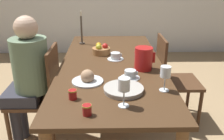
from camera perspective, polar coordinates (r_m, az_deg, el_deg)
ground_plane at (r=2.53m, az=-0.13°, el=-14.58°), size 20.00×20.00×0.00m
dining_table at (r=2.21m, az=-0.14°, el=-0.76°), size 0.87×1.94×0.75m
chair_person_side at (r=2.31m, az=-15.82°, el=-5.28°), size 0.42×0.42×0.91m
chair_opposite at (r=2.62m, az=13.50°, el=-1.74°), size 0.42×0.42×0.91m
person_seated at (r=2.22m, az=-18.73°, el=-0.61°), size 0.39×0.41×1.18m
red_pitcher at (r=2.02m, az=7.21°, el=2.63°), size 0.17×0.14×0.19m
wine_glass_water at (r=1.66m, az=12.13°, el=-0.66°), size 0.07×0.07×0.17m
wine_glass_juice at (r=1.44m, az=2.77°, el=-3.67°), size 0.07×0.07×0.18m
teacup_near_person at (r=1.86m, az=4.18°, el=-1.10°), size 0.15×0.15×0.06m
teacup_across at (r=2.26m, az=0.80°, el=3.08°), size 0.15×0.15×0.06m
serving_tray at (r=1.66m, az=2.65°, el=-4.43°), size 0.27×0.27×0.03m
bread_plate at (r=1.80m, az=-5.62°, el=-1.89°), size 0.23×0.23×0.10m
jam_jar_amber at (r=1.40m, az=-5.74°, el=-8.96°), size 0.05×0.05×0.06m
jam_jar_red at (r=1.58m, az=-8.99°, el=-5.45°), size 0.05×0.05×0.06m
fruit_bowl at (r=2.41m, az=-2.51°, el=4.62°), size 0.17×0.17×0.11m
candlestick_tall at (r=2.75m, az=-6.98°, el=8.80°), size 0.06×0.06×0.36m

